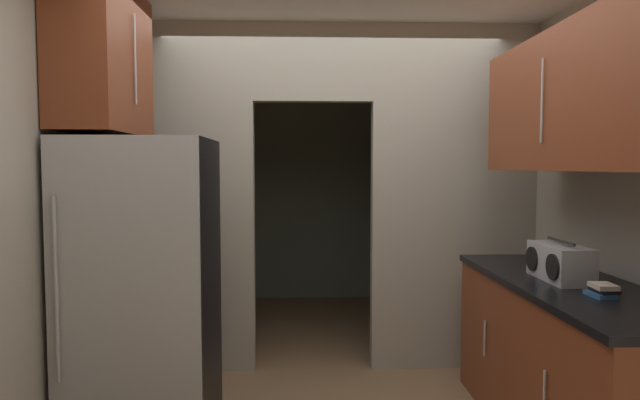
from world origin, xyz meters
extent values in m
cube|color=#ADA899|center=(-1.07, 1.24, 1.31)|extent=(0.96, 0.12, 2.61)
cube|color=#ADA899|center=(0.93, 1.24, 1.31)|extent=(1.25, 0.12, 2.61)
cube|color=#ADA899|center=(-0.15, 1.24, 2.32)|extent=(0.89, 0.12, 0.58)
cube|color=gray|center=(0.00, 3.52, 1.31)|extent=(3.10, 0.10, 2.61)
cube|color=gray|center=(-1.50, 2.38, 1.31)|extent=(0.10, 2.28, 2.61)
cube|color=gray|center=(1.50, 2.38, 1.31)|extent=(0.10, 2.28, 2.61)
cube|color=black|center=(-1.14, 0.24, 0.85)|extent=(0.77, 0.70, 1.71)
cube|color=#B7BABC|center=(-1.14, -0.12, 0.85)|extent=(0.77, 0.03, 1.71)
cylinder|color=#B7BABC|center=(-1.46, -0.15, 0.94)|extent=(0.02, 0.02, 0.94)
cube|color=brown|center=(1.22, -0.01, 0.44)|extent=(0.62, 1.87, 0.88)
cube|color=black|center=(1.22, -0.01, 0.90)|extent=(0.66, 1.87, 0.04)
cylinder|color=#B7BABC|center=(0.90, -0.42, 0.49)|extent=(0.01, 0.01, 0.22)
cylinder|color=#B7BABC|center=(0.90, 0.40, 0.49)|extent=(0.01, 0.01, 0.22)
cube|color=brown|center=(1.22, -0.01, 1.90)|extent=(0.34, 1.69, 0.74)
cylinder|color=#B7BABC|center=(1.04, -0.01, 1.90)|extent=(0.01, 0.01, 0.45)
cube|color=brown|center=(-1.37, 0.33, 2.16)|extent=(0.34, 0.85, 0.86)
cylinder|color=#B7BABC|center=(-1.19, 0.33, 2.16)|extent=(0.01, 0.01, 0.51)
cube|color=#B2B2B7|center=(1.19, 0.05, 1.02)|extent=(0.20, 0.43, 0.20)
cylinder|color=#262626|center=(1.19, 0.05, 1.14)|extent=(0.02, 0.30, 0.02)
cylinder|color=black|center=(1.09, -0.08, 1.02)|extent=(0.01, 0.14, 0.14)
cylinder|color=black|center=(1.09, 0.18, 1.02)|extent=(0.01, 0.14, 0.14)
cube|color=#2D609E|center=(1.20, -0.34, 0.93)|extent=(0.10, 0.14, 0.02)
cube|color=black|center=(1.22, -0.34, 0.95)|extent=(0.10, 0.13, 0.02)
cube|color=beige|center=(1.21, -0.35, 0.98)|extent=(0.10, 0.13, 0.02)
camera|label=1|loc=(-0.25, -2.87, 1.55)|focal=30.46mm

